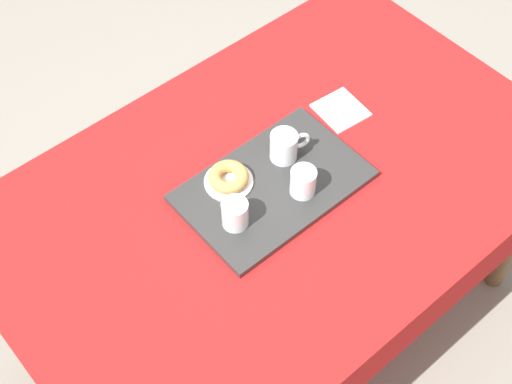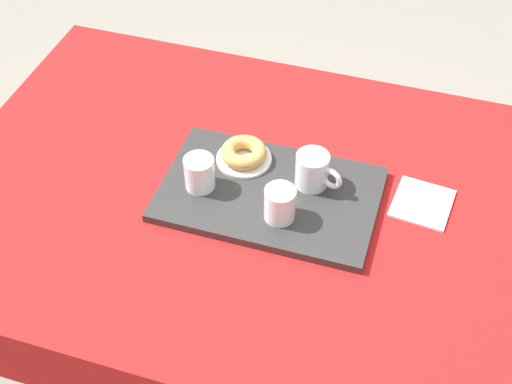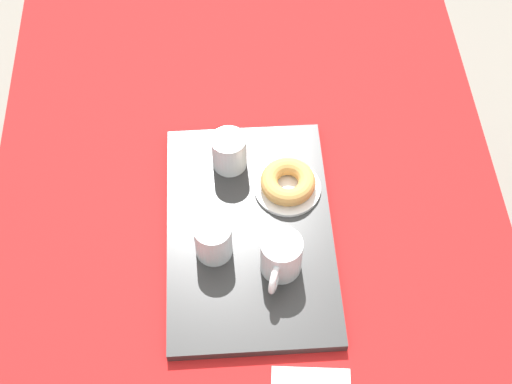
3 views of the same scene
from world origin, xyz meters
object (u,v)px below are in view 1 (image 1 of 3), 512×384
dining_table (279,201)px  paper_napkin (341,110)px  tea_mug_left (284,147)px  water_glass_near (235,215)px  donut_plate_left (229,182)px  sugar_donut_left (228,177)px  serving_tray (272,185)px  water_glass_far (303,183)px

dining_table → paper_napkin: (-0.30, -0.08, 0.08)m
tea_mug_left → water_glass_near: 0.25m
water_glass_near → donut_plate_left: (-0.07, -0.11, -0.03)m
donut_plate_left → sugar_donut_left: 0.02m
serving_tray → water_glass_near: water_glass_near is taller
serving_tray → sugar_donut_left: (0.08, -0.08, 0.03)m
tea_mug_left → dining_table: bearing=40.9°
tea_mug_left → paper_napkin: (-0.25, -0.03, -0.06)m
donut_plate_left → paper_napkin: size_ratio=0.98×
water_glass_near → water_glass_far: (-0.19, 0.04, 0.00)m
sugar_donut_left → paper_napkin: sugar_donut_left is taller
dining_table → paper_napkin: 0.32m
paper_napkin → dining_table: bearing=15.1°
water_glass_far → sugar_donut_left: bearing=-48.7°
dining_table → serving_tray: bearing=-6.1°
donut_plate_left → water_glass_far: bearing=131.3°
sugar_donut_left → tea_mug_left: bearing=170.7°
tea_mug_left → sugar_donut_left: tea_mug_left is taller
water_glass_far → paper_napkin: (-0.29, -0.15, -0.05)m
sugar_donut_left → paper_napkin: (-0.41, -0.00, -0.04)m
paper_napkin → serving_tray: bearing=13.5°
water_glass_near → serving_tray: bearing=-167.8°
serving_tray → paper_napkin: 0.34m
water_glass_near → sugar_donut_left: water_glass_near is taller
water_glass_far → sugar_donut_left: (0.13, -0.14, -0.01)m
donut_plate_left → paper_napkin: donut_plate_left is taller
dining_table → water_glass_far: (-0.02, 0.07, 0.14)m
tea_mug_left → water_glass_near: (0.24, 0.08, -0.00)m
serving_tray → water_glass_far: size_ratio=6.16×
sugar_donut_left → paper_napkin: 0.42m
dining_table → serving_tray: serving_tray is taller
water_glass_near → donut_plate_left: size_ratio=0.61×
dining_table → donut_plate_left: bearing=-35.2°
tea_mug_left → water_glass_far: tea_mug_left is taller
tea_mug_left → paper_napkin: bearing=-172.8°
water_glass_near → water_glass_far: same height
serving_tray → paper_napkin: bearing=-166.5°
water_glass_far → paper_napkin: size_ratio=0.59×
donut_plate_left → sugar_donut_left: (0.00, 0.00, 0.02)m
dining_table → donut_plate_left: donut_plate_left is taller
serving_tray → sugar_donut_left: sugar_donut_left is taller
tea_mug_left → donut_plate_left: bearing=-9.3°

